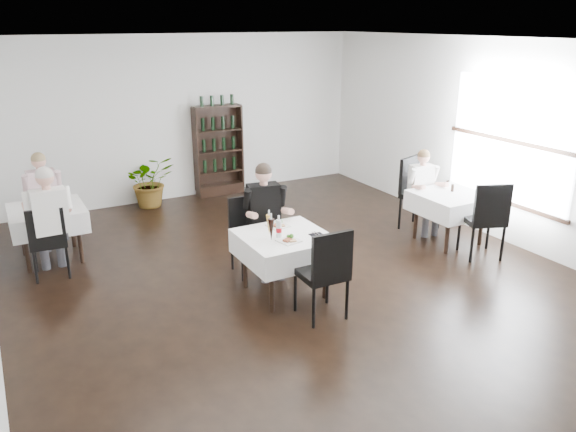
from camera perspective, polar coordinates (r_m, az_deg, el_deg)
The scene contains 24 objects.
room_shell at distance 6.69m, azimuth 1.87°, elevation 4.36°, with size 9.00×9.00×9.00m.
window_right at distance 8.93m, azimuth 21.62°, elevation 6.83°, with size 0.06×2.30×1.85m.
wine_shelf at distance 10.88m, azimuth -7.07°, elevation 6.54°, with size 0.90×0.28×1.75m.
main_table at distance 6.83m, azimuth -0.38°, elevation -3.09°, with size 1.03×1.03×0.77m.
left_table at distance 8.49m, azimuth -23.24°, elevation -0.17°, with size 0.98×0.98×0.77m.
right_table at distance 8.78m, azimuth 16.14°, elevation 1.27°, with size 0.98×0.98×0.77m.
potted_tree at distance 10.45m, azimuth -13.83°, elevation 3.45°, with size 0.85×0.73×0.94m, color #26591E.
main_chair_far at distance 7.49m, azimuth -4.03°, elevation -1.42°, with size 0.49×0.50×1.02m.
main_chair_near at distance 6.25m, azimuth 3.83°, elevation -5.35°, with size 0.51×0.52×1.09m.
left_chair_far at distance 9.09m, azimuth -23.60°, elevation 0.40°, with size 0.47×0.47×0.93m.
left_chair_near at distance 7.88m, azimuth -23.21°, elevation -2.04°, with size 0.49×0.50×0.99m.
right_chair_far at distance 9.26m, azimuth 12.88°, elevation 2.75°, with size 0.68×0.68×1.16m.
right_chair_near at distance 8.31m, azimuth 19.50°, elevation 0.09°, with size 0.67×0.68×1.13m.
diner_main at distance 7.32m, azimuth -2.29°, elevation 0.50°, with size 0.60×0.63×1.50m.
diner_left_far at distance 9.01m, azimuth -23.55°, elevation 2.19°, with size 0.54×0.54×1.41m.
diner_left_near at distance 7.83m, azimuth -23.09°, elevation 0.26°, with size 0.57×0.57×1.51m.
diner_right_far at distance 9.09m, azimuth 13.63°, elevation 3.10°, with size 0.53×0.54×1.33m.
plate_far at distance 7.05m, azimuth -1.01°, elevation -0.93°, with size 0.27×0.27×0.07m.
plate_near at distance 6.58m, azimuth 0.13°, elevation -2.45°, with size 0.27×0.27×0.07m.
pilsner_dark at distance 6.55m, azimuth -1.72°, elevation -1.40°, with size 0.08×0.08×0.34m.
pilsner_lager at distance 6.74m, azimuth -1.94°, elevation -0.89°, with size 0.07×0.07×0.32m.
coke_bottle at distance 6.67m, azimuth -0.94°, elevation -1.29°, with size 0.07×0.07×0.27m.
napkin_cutlery at distance 6.78m, azimuth 2.92°, elevation -1.90°, with size 0.17×0.18×0.02m.
pepper_mill at distance 8.83m, azimuth 16.37°, elevation 2.76°, with size 0.05×0.05×0.11m, color black.
Camera 1 is at (-3.30, -5.56, 3.23)m, focal length 35.00 mm.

